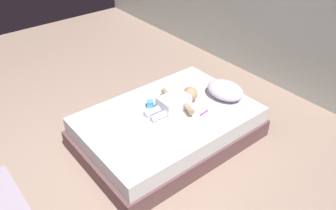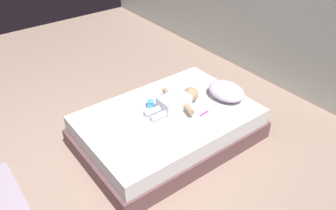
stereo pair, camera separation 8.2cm
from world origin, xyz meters
name	(u,v)px [view 1 (the left image)]	position (x,y,z in m)	size (l,w,h in m)	color
ground_plane	(71,183)	(0.00, 0.00, 0.00)	(8.00, 8.00, 0.00)	gray
bed	(168,127)	(0.09, 1.08, 0.18)	(1.23, 1.82, 0.36)	brown
pillow	(225,90)	(0.23, 1.76, 0.44)	(0.43, 0.33, 0.16)	silver
baby	(177,101)	(0.05, 1.23, 0.43)	(0.52, 0.63, 0.16)	white
toothbrush	(205,112)	(0.32, 1.38, 0.37)	(0.03, 0.14, 0.02)	purple
toy_block	(150,104)	(-0.12, 1.01, 0.40)	(0.10, 0.10, 0.07)	#47A6DF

